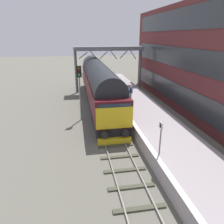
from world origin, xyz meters
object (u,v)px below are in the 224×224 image
signal_post_mid (80,87)px  platform_number_sign (161,133)px  diesel_locomotive (99,82)px  waiting_passenger (131,92)px

signal_post_mid → platform_number_sign: signal_post_mid is taller
diesel_locomotive → signal_post_mid: (-2.22, -4.77, 0.70)m
platform_number_sign → waiting_passenger: size_ratio=1.19×
signal_post_mid → platform_number_sign: bearing=-63.9°
diesel_locomotive → signal_post_mid: bearing=-114.9°
waiting_passenger → diesel_locomotive: bearing=63.1°
signal_post_mid → waiting_passenger: size_ratio=3.06×
diesel_locomotive → platform_number_sign: 13.55m
signal_post_mid → waiting_passenger: signal_post_mid is taller
diesel_locomotive → waiting_passenger: (3.03, -2.85, -0.50)m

